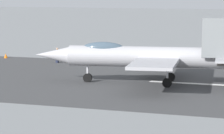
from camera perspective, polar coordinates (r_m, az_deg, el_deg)
ground_plane at (r=51.01m, az=8.35°, el=-1.60°), size 400.00×400.00×0.00m
runway_strip at (r=51.00m, az=8.37°, el=-1.59°), size 240.00×26.00×0.02m
fighter_jet at (r=50.40m, az=3.44°, el=1.04°), size 18.15×14.58×5.53m
crew_person at (r=65.42m, az=-5.14°, el=1.10°), size 0.50×0.56×1.63m
marker_cone_mid at (r=65.29m, az=-0.02°, el=0.64°), size 0.44×0.44×0.55m
marker_cone_far at (r=70.76m, az=-9.90°, el=1.04°), size 0.44×0.44×0.55m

